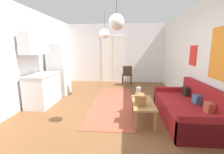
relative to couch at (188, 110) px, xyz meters
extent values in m
cube|color=brown|center=(-1.85, 0.18, -0.31)|extent=(5.10, 8.24, 0.10)
cube|color=silver|center=(-1.85, 4.04, 1.10)|extent=(4.70, 0.10, 2.72)
cube|color=white|center=(-2.25, 3.98, 0.80)|extent=(0.49, 0.02, 2.12)
cube|color=white|center=(-1.73, 3.98, 0.80)|extent=(0.49, 0.02, 2.12)
cube|color=white|center=(-1.99, 3.98, 1.89)|extent=(1.09, 0.03, 0.06)
cube|color=silver|center=(0.45, 0.18, 1.10)|extent=(0.10, 7.84, 2.72)
cube|color=orange|center=(0.39, -0.36, 1.24)|extent=(0.02, 0.86, 1.01)
cube|color=red|center=(0.39, 0.92, 1.15)|extent=(0.02, 0.39, 0.52)
cube|color=white|center=(-4.15, 0.18, 1.10)|extent=(0.10, 7.84, 2.72)
cube|color=green|center=(-4.08, 1.09, 1.38)|extent=(0.02, 0.32, 0.40)
cube|color=#9E4733|center=(-1.76, 1.00, -0.26)|extent=(1.16, 3.28, 0.01)
cube|color=maroon|center=(-0.09, 0.00, -0.05)|extent=(0.93, 1.97, 0.42)
cube|color=maroon|center=(0.30, 0.00, 0.15)|extent=(0.15, 1.97, 0.83)
cube|color=maroon|center=(-0.09, -0.93, 0.01)|extent=(0.93, 0.11, 0.54)
cube|color=maroon|center=(-0.09, 0.93, 0.01)|extent=(0.93, 0.11, 0.54)
cube|color=#B74C33|center=(0.16, -0.52, 0.25)|extent=(0.13, 0.20, 0.20)
cube|color=#3D5B7F|center=(0.16, -0.03, 0.25)|extent=(0.15, 0.20, 0.21)
cube|color=black|center=(0.15, 0.57, 0.26)|extent=(0.14, 0.22, 0.22)
cube|color=#A87542|center=(-1.00, -0.07, 0.16)|extent=(0.46, 1.02, 0.04)
cube|color=#A87542|center=(-1.19, -0.54, -0.06)|extent=(0.05, 0.05, 0.40)
cube|color=#A87542|center=(-0.81, -0.54, -0.06)|extent=(0.05, 0.05, 0.40)
cube|color=#A87542|center=(-1.19, 0.40, -0.06)|extent=(0.05, 0.05, 0.40)
cube|color=#A87542|center=(-0.81, 0.40, -0.06)|extent=(0.05, 0.05, 0.40)
cylinder|color=beige|center=(-1.08, 0.25, 0.30)|extent=(0.10, 0.10, 0.26)
cylinder|color=#477F42|center=(-1.08, 0.25, 0.54)|extent=(0.01, 0.01, 0.22)
cube|color=brown|center=(-1.08, -0.23, 0.29)|extent=(0.25, 0.29, 0.22)
torus|color=#512319|center=(-1.08, -0.23, 0.42)|extent=(0.17, 0.01, 0.17)
cube|color=white|center=(-3.69, 1.81, 0.62)|extent=(0.60, 0.64, 1.76)
cube|color=#4C4C51|center=(-3.39, 1.81, 0.79)|extent=(0.01, 0.62, 0.01)
cylinder|color=#B7BABF|center=(-3.37, 1.63, 1.00)|extent=(0.02, 0.02, 0.25)
cylinder|color=#B7BABF|center=(-3.37, 1.63, 0.48)|extent=(0.02, 0.02, 0.39)
cube|color=silver|center=(-3.73, 0.74, 0.16)|extent=(0.59, 1.08, 0.86)
cube|color=#B7BABF|center=(-3.73, 0.74, 0.61)|extent=(0.62, 1.11, 0.03)
cube|color=#999BA0|center=(-3.73, 0.83, 0.56)|extent=(0.36, 0.40, 0.10)
cylinder|color=#B7BABF|center=(-3.96, 0.83, 0.72)|extent=(0.02, 0.02, 0.20)
cube|color=silver|center=(-3.86, 0.74, 1.46)|extent=(0.32, 0.97, 0.58)
cylinder|color=black|center=(-1.14, 3.53, -0.04)|extent=(0.03, 0.03, 0.44)
cylinder|color=black|center=(-1.50, 3.50, -0.04)|extent=(0.03, 0.03, 0.44)
cylinder|color=black|center=(-1.11, 3.19, -0.04)|extent=(0.03, 0.03, 0.44)
cylinder|color=black|center=(-1.46, 3.16, -0.04)|extent=(0.03, 0.03, 0.44)
cube|color=black|center=(-1.30, 3.35, 0.19)|extent=(0.46, 0.44, 0.04)
cube|color=black|center=(-1.28, 3.17, 0.40)|extent=(0.38, 0.07, 0.40)
sphere|color=white|center=(-1.57, -0.53, 1.79)|extent=(0.28, 0.28, 0.28)
cylinder|color=black|center=(-2.04, 1.50, 2.19)|extent=(0.01, 0.01, 0.53)
sphere|color=white|center=(-2.04, 1.50, 1.78)|extent=(0.30, 0.30, 0.30)
camera|label=1|loc=(-1.42, -3.37, 1.34)|focal=24.87mm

